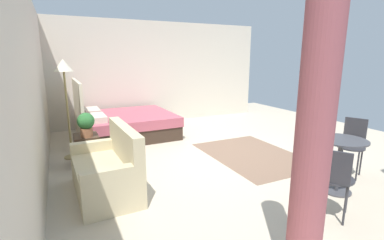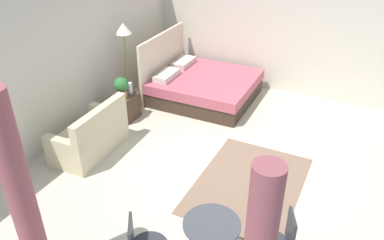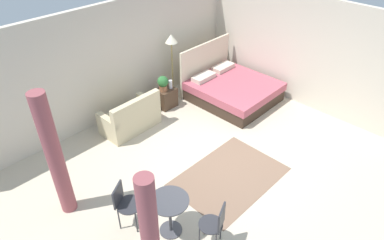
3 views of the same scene
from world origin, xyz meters
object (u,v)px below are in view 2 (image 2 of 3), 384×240
at_px(cafe_chair_near_window, 281,239).
at_px(nightstand, 126,107).
at_px(potted_plant, 121,87).
at_px(balcony_table, 211,238).
at_px(vase, 130,88).
at_px(floor_lamp, 124,37).
at_px(couch, 91,137).
at_px(bed, 201,85).

bearing_deg(cafe_chair_near_window, nightstand, 58.31).
xyz_separation_m(potted_plant, balcony_table, (-2.46, -2.93, -0.22)).
height_order(vase, floor_lamp, floor_lamp).
xyz_separation_m(couch, potted_plant, (1.14, 0.14, 0.43)).
distance_m(potted_plant, cafe_chair_near_window, 4.22).
distance_m(balcony_table, cafe_chair_near_window, 0.77).
relative_size(potted_plant, vase, 1.85).
distance_m(potted_plant, balcony_table, 3.83).
height_order(bed, potted_plant, bed).
bearing_deg(potted_plant, couch, -172.92).
relative_size(nightstand, potted_plant, 1.26).
relative_size(couch, potted_plant, 3.33).
bearing_deg(couch, bed, -16.22).
xyz_separation_m(couch, vase, (1.36, 0.11, 0.31)).
bearing_deg(bed, vase, 146.27).
relative_size(nightstand, cafe_chair_near_window, 0.57).
bearing_deg(floor_lamp, cafe_chair_near_window, -124.83).
bearing_deg(cafe_chair_near_window, potted_plant, 59.39).
height_order(nightstand, potted_plant, potted_plant).
bearing_deg(vase, potted_plant, 171.87).
bearing_deg(nightstand, vase, -19.82).
xyz_separation_m(bed, vase, (-1.34, 0.90, 0.32)).
distance_m(floor_lamp, balcony_table, 4.48).
height_order(bed, cafe_chair_near_window, bed).
xyz_separation_m(couch, floor_lamp, (1.69, 0.39, 1.18)).
relative_size(floor_lamp, balcony_table, 2.38).
bearing_deg(potted_plant, balcony_table, -130.05).
bearing_deg(nightstand, cafe_chair_near_window, -121.69).
relative_size(vase, cafe_chair_near_window, 0.25).
distance_m(bed, cafe_chair_near_window, 4.60).
xyz_separation_m(potted_plant, cafe_chair_near_window, (-2.15, -3.63, -0.20)).
bearing_deg(nightstand, potted_plant, -173.25).
xyz_separation_m(couch, nightstand, (1.24, 0.15, -0.05)).
relative_size(floor_lamp, cafe_chair_near_window, 2.00).
bearing_deg(balcony_table, potted_plant, 49.95).
distance_m(couch, balcony_table, 3.09).
xyz_separation_m(nightstand, vase, (0.12, -0.04, 0.36)).
xyz_separation_m(potted_plant, vase, (0.22, -0.03, -0.11)).
distance_m(couch, vase, 1.40).
relative_size(potted_plant, cafe_chair_near_window, 0.46).
distance_m(floor_lamp, cafe_chair_near_window, 4.81).
xyz_separation_m(vase, floor_lamp, (0.33, 0.27, 0.87)).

